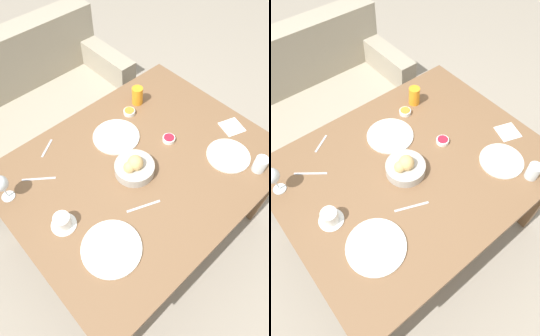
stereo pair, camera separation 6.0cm
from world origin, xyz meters
TOP-DOWN VIEW (x-y plane):
  - ground_plane at (0.00, 0.00)m, footprint 10.00×10.00m
  - dining_table at (0.00, 0.00)m, footprint 1.38×1.09m
  - couch at (-0.08, 1.14)m, footprint 1.48×0.70m
  - bread_basket at (-0.06, -0.01)m, footprint 0.20×0.20m
  - plate_near_left at (-0.41, -0.24)m, footprint 0.27×0.27m
  - plate_near_right at (0.38, -0.27)m, footprint 0.23×0.23m
  - plate_far_center at (0.03, 0.23)m, footprint 0.26×0.26m
  - juice_glass at (0.31, 0.36)m, footprint 0.07×0.07m
  - water_tumbler at (0.42, -0.43)m, footprint 0.06×0.06m
  - wine_glass at (-0.60, 0.30)m, footprint 0.08×0.08m
  - coffee_cup at (-0.49, -0.01)m, footprint 0.12×0.12m
  - jam_bowl_berry at (0.23, 0.02)m, footprint 0.07×0.07m
  - jam_bowl_honey at (0.21, 0.32)m, footprint 0.07×0.07m
  - fork_silver at (-0.16, -0.18)m, footprint 0.16×0.07m
  - knife_silver at (-0.44, 0.29)m, footprint 0.14×0.11m
  - spoon_coffee at (-0.30, 0.43)m, footprint 0.11×0.08m
  - napkin at (0.57, -0.16)m, footprint 0.15×0.15m

SIDE VIEW (x-z plane):
  - ground_plane at x=0.00m, z-range 0.00..0.00m
  - couch at x=-0.08m, z-range -0.12..0.76m
  - dining_table at x=0.00m, z-range 0.28..1.00m
  - fork_silver at x=-0.16m, z-range 0.72..0.72m
  - knife_silver at x=-0.44m, z-range 0.72..0.72m
  - spoon_coffee at x=-0.30m, z-range 0.72..0.72m
  - napkin at x=0.57m, z-range 0.72..0.72m
  - plate_near_left at x=-0.41m, z-range 0.72..0.73m
  - plate_near_right at x=0.38m, z-range 0.72..0.73m
  - plate_far_center at x=0.03m, z-range 0.72..0.73m
  - jam_bowl_berry at x=0.23m, z-range 0.72..0.74m
  - jam_bowl_honey at x=0.21m, z-range 0.72..0.74m
  - coffee_cup at x=-0.49m, z-range 0.71..0.79m
  - bread_basket at x=-0.06m, z-range 0.70..0.82m
  - water_tumbler at x=0.42m, z-range 0.72..0.81m
  - juice_glass at x=0.31m, z-range 0.72..0.83m
  - wine_glass at x=-0.60m, z-range 0.75..0.91m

